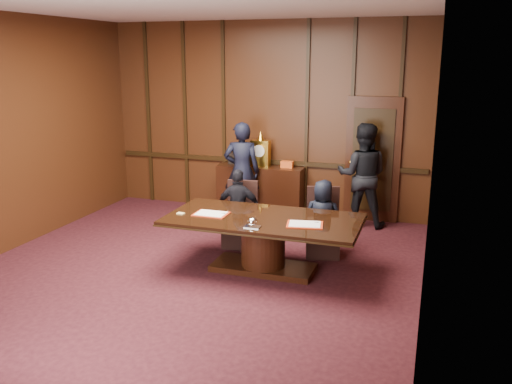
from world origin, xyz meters
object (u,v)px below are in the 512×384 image
witness_left (242,171)px  witness_right (362,175)px  conference_table (263,235)px  signatory_left (239,209)px  signatory_right (323,219)px  sideboard (261,188)px

witness_left → witness_right: witness_right is taller
conference_table → signatory_left: bearing=129.1°
signatory_right → witness_left: size_ratio=0.65×
signatory_left → witness_left: 1.50m
conference_table → witness_left: witness_left is taller
conference_table → signatory_right: (0.65, 0.80, 0.06)m
signatory_left → signatory_right: bearing=172.5°
witness_left → signatory_left: bearing=94.0°
witness_right → conference_table: bearing=64.1°
sideboard → witness_left: 0.62m
signatory_left → sideboard: bearing=-89.8°
sideboard → conference_table: sideboard is taller
witness_left → witness_right: 2.11m
sideboard → witness_left: (-0.21, -0.44, 0.39)m
witness_left → sideboard: bearing=-129.8°
signatory_right → sideboard: bearing=-51.3°
sideboard → signatory_right: sideboard is taller
signatory_left → witness_right: 2.36m
witness_right → witness_left: bearing=3.1°
sideboard → witness_right: 1.93m
conference_table → witness_right: 2.70m
conference_table → signatory_left: size_ratio=2.16×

